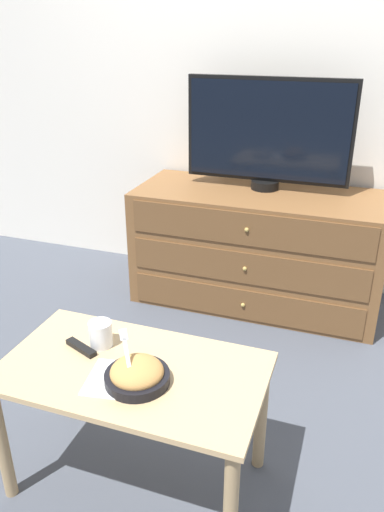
% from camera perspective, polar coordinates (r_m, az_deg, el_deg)
% --- Properties ---
extents(ground_plane, '(12.00, 12.00, 0.00)m').
position_cam_1_polar(ground_plane, '(3.37, 7.84, -2.14)').
color(ground_plane, '#474C56').
extents(wall_back, '(12.00, 0.05, 2.60)m').
position_cam_1_polar(wall_back, '(3.05, 9.43, 20.44)').
color(wall_back, white).
rests_on(wall_back, ground_plane).
extents(dresser, '(1.40, 0.60, 0.67)m').
position_cam_1_polar(dresser, '(2.94, 7.42, 0.94)').
color(dresser, brown).
rests_on(dresser, ground_plane).
extents(tv, '(0.91, 0.16, 0.61)m').
position_cam_1_polar(tv, '(2.83, 8.70, 13.72)').
color(tv, black).
rests_on(tv, dresser).
extents(coffee_table, '(0.87, 0.49, 0.49)m').
position_cam_1_polar(coffee_table, '(1.73, -6.72, -14.83)').
color(coffee_table, tan).
rests_on(coffee_table, ground_plane).
extents(takeout_bowl, '(0.21, 0.21, 0.17)m').
position_cam_1_polar(takeout_bowl, '(1.61, -6.30, -13.28)').
color(takeout_bowl, black).
rests_on(takeout_bowl, coffee_table).
extents(drink_cup, '(0.08, 0.08, 0.09)m').
position_cam_1_polar(drink_cup, '(1.78, -10.38, -8.91)').
color(drink_cup, beige).
rests_on(drink_cup, coffee_table).
extents(napkin, '(0.21, 0.21, 0.00)m').
position_cam_1_polar(napkin, '(1.64, -8.58, -13.76)').
color(napkin, white).
rests_on(napkin, coffee_table).
extents(remote_control, '(0.14, 0.08, 0.02)m').
position_cam_1_polar(remote_control, '(1.79, -12.56, -10.17)').
color(remote_control, black).
rests_on(remote_control, coffee_table).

